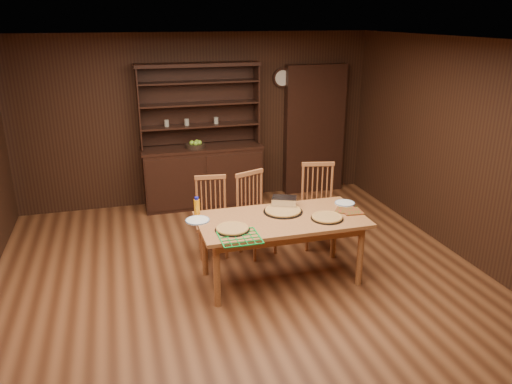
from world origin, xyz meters
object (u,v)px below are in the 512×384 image
object	(u,v)px
dining_table	(281,225)
juice_bottle	(197,206)
china_hutch	(202,168)
chair_right	(318,202)
chair_left	(212,213)
chair_center	(254,211)

from	to	relation	value
dining_table	juice_bottle	size ratio (longest dim) A/B	9.03
dining_table	juice_bottle	bearing A→B (deg)	157.31
china_hutch	chair_right	distance (m)	2.16
juice_bottle	chair_right	bearing A→B (deg)	14.61
dining_table	chair_right	bearing A→B (deg)	45.88
dining_table	chair_left	world-z (taller)	chair_left
dining_table	juice_bottle	world-z (taller)	juice_bottle
china_hutch	chair_left	world-z (taller)	china_hutch
chair_center	juice_bottle	world-z (taller)	chair_center
juice_bottle	chair_center	bearing A→B (deg)	28.02
chair_center	juice_bottle	bearing A→B (deg)	-173.35
chair_right	juice_bottle	xyz separation A→B (m)	(-1.63, -0.42, 0.27)
dining_table	chair_right	distance (m)	1.10
chair_right	juice_bottle	bearing A→B (deg)	-153.06
chair_left	dining_table	bearing A→B (deg)	-49.35
chair_center	juice_bottle	xyz separation A→B (m)	(-0.77, -0.41, 0.29)
chair_center	chair_right	distance (m)	0.85
chair_center	chair_right	xyz separation A→B (m)	(0.85, 0.01, 0.02)
china_hutch	dining_table	xyz separation A→B (m)	(0.41, -2.60, 0.07)
china_hutch	juice_bottle	world-z (taller)	china_hutch
chair_center	dining_table	bearing A→B (deg)	-104.47
dining_table	chair_left	xyz separation A→B (m)	(-0.60, 0.90, -0.14)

